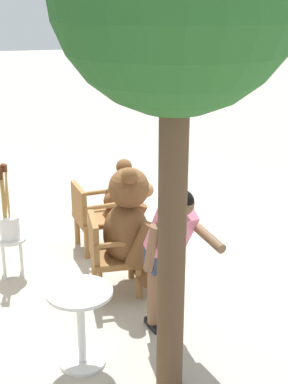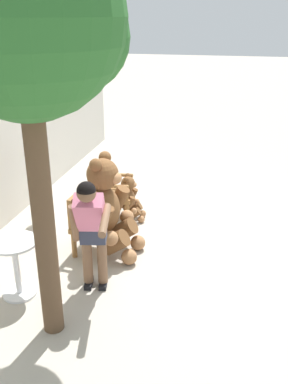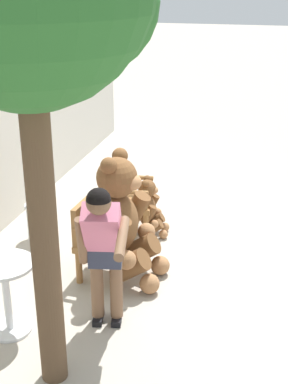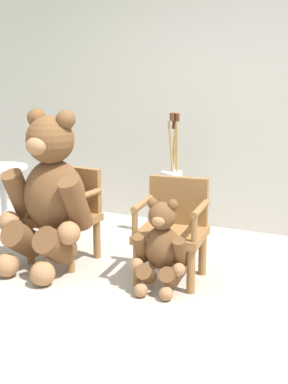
% 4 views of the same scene
% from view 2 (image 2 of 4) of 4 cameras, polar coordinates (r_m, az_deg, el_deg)
% --- Properties ---
extents(ground_plane, '(60.00, 60.00, 0.00)m').
position_cam_2_polar(ground_plane, '(6.45, 0.81, -6.11)').
color(ground_plane, '#B2A899').
extents(wooden_chair_left, '(0.59, 0.55, 0.86)m').
position_cam_2_polar(wooden_chair_left, '(5.97, -7.24, -3.85)').
color(wooden_chair_left, olive).
rests_on(wooden_chair_left, ground).
extents(wooden_chair_right, '(0.62, 0.58, 0.86)m').
position_cam_2_polar(wooden_chair_right, '(6.89, -4.24, 0.05)').
color(wooden_chair_right, olive).
rests_on(wooden_chair_right, ground).
extents(teddy_bear_large, '(0.86, 0.83, 1.43)m').
position_cam_2_polar(teddy_bear_large, '(5.78, -4.97, -2.03)').
color(teddy_bear_large, brown).
rests_on(teddy_bear_large, ground).
extents(teddy_bear_small, '(0.46, 0.46, 0.76)m').
position_cam_2_polar(teddy_bear_small, '(6.86, -1.93, -0.79)').
color(teddy_bear_small, brown).
rests_on(teddy_bear_small, ground).
extents(person_visitor, '(0.77, 0.58, 1.51)m').
position_cam_2_polar(person_visitor, '(4.88, -7.03, -4.39)').
color(person_visitor, black).
rests_on(person_visitor, ground).
extents(white_stool, '(0.34, 0.34, 0.46)m').
position_cam_2_polar(white_stool, '(6.92, -13.34, -1.41)').
color(white_stool, silver).
rests_on(white_stool, ground).
extents(brush_bucket, '(0.22, 0.22, 0.87)m').
position_cam_2_polar(brush_bucket, '(6.81, -13.58, 0.86)').
color(brush_bucket, white).
rests_on(brush_bucket, white_stool).
extents(round_side_table, '(0.56, 0.56, 0.72)m').
position_cam_2_polar(round_side_table, '(5.24, -16.73, -8.91)').
color(round_side_table, silver).
rests_on(round_side_table, ground).
extents(patio_tree, '(1.77, 1.68, 3.93)m').
position_cam_2_polar(patio_tree, '(3.84, -14.61, 20.72)').
color(patio_tree, brown).
rests_on(patio_tree, ground).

